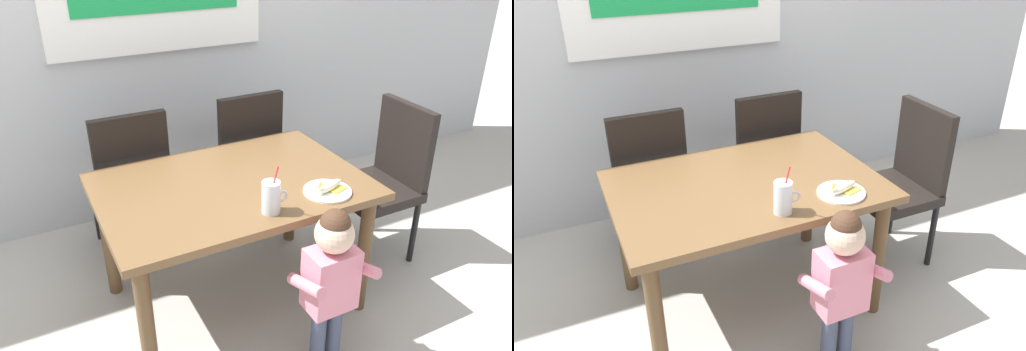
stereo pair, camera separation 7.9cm
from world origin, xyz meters
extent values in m
plane|color=#B7B2A8|center=(0.00, 0.00, 0.00)|extent=(24.00, 24.00, 0.00)
cube|color=brown|center=(0.00, 0.00, 0.71)|extent=(1.30, 0.90, 0.04)
cylinder|color=brown|center=(-0.57, -0.37, 0.35)|extent=(0.07, 0.07, 0.69)
cylinder|color=brown|center=(0.57, -0.37, 0.35)|extent=(0.07, 0.07, 0.69)
cylinder|color=brown|center=(-0.57, 0.37, 0.35)|extent=(0.07, 0.07, 0.69)
cylinder|color=brown|center=(0.57, 0.37, 0.35)|extent=(0.07, 0.07, 0.69)
cube|color=black|center=(-0.35, 0.75, 0.45)|extent=(0.44, 0.44, 0.06)
cube|color=black|center=(-0.35, 0.55, 0.72)|extent=(0.42, 0.05, 0.48)
cylinder|color=black|center=(-0.16, 0.94, 0.21)|extent=(0.04, 0.04, 0.42)
cylinder|color=black|center=(-0.54, 0.94, 0.21)|extent=(0.04, 0.04, 0.42)
cylinder|color=black|center=(-0.16, 0.56, 0.21)|extent=(0.04, 0.04, 0.42)
cylinder|color=black|center=(-0.54, 0.56, 0.21)|extent=(0.04, 0.04, 0.42)
cube|color=black|center=(0.39, 0.76, 0.45)|extent=(0.44, 0.44, 0.06)
cube|color=black|center=(0.39, 0.56, 0.72)|extent=(0.42, 0.05, 0.48)
cylinder|color=black|center=(0.58, 0.95, 0.21)|extent=(0.04, 0.04, 0.42)
cylinder|color=black|center=(0.20, 0.95, 0.21)|extent=(0.04, 0.04, 0.42)
cylinder|color=black|center=(0.58, 0.57, 0.21)|extent=(0.04, 0.04, 0.42)
cylinder|color=black|center=(0.20, 0.57, 0.21)|extent=(0.04, 0.04, 0.42)
cube|color=black|center=(0.92, 0.01, 0.45)|extent=(0.44, 0.44, 0.06)
cube|color=black|center=(1.12, 0.01, 0.72)|extent=(0.05, 0.42, 0.48)
cylinder|color=black|center=(0.73, 0.20, 0.21)|extent=(0.04, 0.04, 0.42)
cylinder|color=black|center=(0.73, -0.18, 0.21)|extent=(0.04, 0.04, 0.42)
cylinder|color=black|center=(1.11, 0.20, 0.21)|extent=(0.04, 0.04, 0.42)
cylinder|color=black|center=(1.11, -0.18, 0.21)|extent=(0.04, 0.04, 0.42)
cylinder|color=#3F4760|center=(0.15, -0.60, 0.17)|extent=(0.07, 0.07, 0.34)
cylinder|color=#3F4760|center=(0.24, -0.60, 0.17)|extent=(0.07, 0.07, 0.34)
cube|color=pink|center=(0.20, -0.60, 0.49)|extent=(0.22, 0.15, 0.30)
sphere|color=beige|center=(0.20, -0.60, 0.72)|extent=(0.17, 0.17, 0.17)
sphere|color=#472D1E|center=(0.20, -0.60, 0.77)|extent=(0.13, 0.13, 0.13)
cylinder|color=pink|center=(0.06, -0.62, 0.52)|extent=(0.05, 0.24, 0.13)
cylinder|color=pink|center=(0.34, -0.62, 0.52)|extent=(0.05, 0.24, 0.13)
cylinder|color=silver|center=(0.04, -0.33, 0.81)|extent=(0.08, 0.08, 0.15)
cylinder|color=#B2D184|center=(0.04, -0.33, 0.78)|extent=(0.07, 0.07, 0.08)
torus|color=silver|center=(0.10, -0.33, 0.80)|extent=(0.06, 0.01, 0.06)
cylinder|color=#E5333F|center=(0.05, -0.34, 0.87)|extent=(0.01, 0.09, 0.21)
cylinder|color=white|center=(0.37, -0.30, 0.74)|extent=(0.23, 0.23, 0.01)
ellipsoid|color=#F4EAC6|center=(0.37, -0.30, 0.76)|extent=(0.18, 0.09, 0.04)
cube|color=yellow|center=(0.41, -0.33, 0.75)|extent=(0.10, 0.06, 0.01)
cube|color=yellow|center=(0.38, -0.26, 0.75)|extent=(0.10, 0.06, 0.01)
cylinder|color=yellow|center=(0.30, -0.32, 0.80)|extent=(0.03, 0.02, 0.03)
camera|label=1|loc=(-0.88, -1.98, 1.88)|focal=34.92mm
camera|label=2|loc=(-0.81, -2.01, 1.88)|focal=34.92mm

